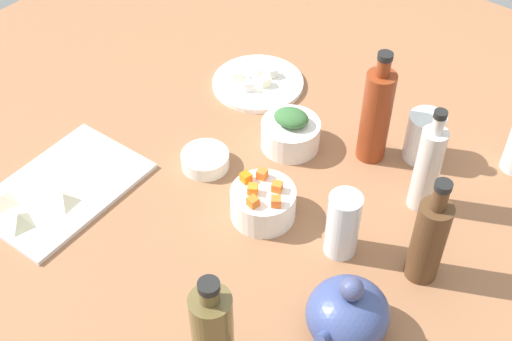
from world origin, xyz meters
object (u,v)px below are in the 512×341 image
at_px(bottle_3, 376,115).
at_px(drinking_glass_0, 424,137).
at_px(cutting_board, 63,188).
at_px(drinking_glass_1, 343,225).
at_px(bowl_greens, 290,134).
at_px(bowl_carrots, 263,203).
at_px(bottle_0, 429,239).
at_px(bowl_small_side, 205,160).
at_px(bottle_1, 428,167).
at_px(teapot, 348,313).
at_px(bottle_2, 213,336).
at_px(plate_tofu, 258,83).

bearing_deg(bottle_3, drinking_glass_0, 126.26).
distance_m(cutting_board, drinking_glass_1, 0.56).
distance_m(bowl_greens, bowl_carrots, 0.21).
xyz_separation_m(bottle_0, drinking_glass_0, (-0.27, -0.15, -0.04)).
bearing_deg(drinking_glass_0, bowl_small_side, -47.58).
relative_size(bowl_small_side, bottle_1, 0.42).
height_order(bottle_3, drinking_glass_0, bottle_3).
height_order(bowl_small_side, drinking_glass_1, drinking_glass_1).
bearing_deg(teapot, cutting_board, -82.80).
bearing_deg(bottle_2, bowl_carrots, -154.34).
height_order(bowl_greens, bottle_0, bottle_0).
relative_size(plate_tofu, bottle_2, 0.92).
bearing_deg(bowl_carrots, bottle_0, 102.46).
bearing_deg(bottle_3, plate_tofu, -96.76).
xyz_separation_m(plate_tofu, bottle_1, (0.10, 0.48, 0.09)).
distance_m(cutting_board, bottle_1, 0.70).
distance_m(bowl_carrots, bowl_small_side, 0.18).
relative_size(bowl_carrots, bowl_small_side, 1.26).
relative_size(bottle_1, bottle_3, 0.91).
height_order(bowl_greens, bottle_3, bottle_3).
xyz_separation_m(bottle_3, drinking_glass_0, (-0.06, 0.08, -0.06)).
relative_size(teapot, bottle_1, 0.67).
bearing_deg(bowl_carrots, bottle_2, 25.66).
relative_size(bottle_1, drinking_glass_1, 1.70).
bearing_deg(drinking_glass_0, bottle_0, 29.07).
bearing_deg(drinking_glass_1, bottle_3, -159.93).
bearing_deg(bowl_small_side, bottle_3, 134.28).
distance_m(bottle_2, bottle_3, 0.58).
bearing_deg(bowl_carrots, bowl_small_side, -100.39).
distance_m(bowl_small_side, bottle_3, 0.35).
height_order(bowl_small_side, bottle_2, bottle_2).
height_order(cutting_board, bowl_small_side, bowl_small_side).
bearing_deg(plate_tofu, bottle_0, 66.52).
bearing_deg(plate_tofu, drinking_glass_1, 55.56).
height_order(plate_tofu, teapot, teapot).
bearing_deg(drinking_glass_0, bowl_greens, -58.43).
bearing_deg(teapot, bowl_carrots, -114.04).
bearing_deg(bottle_2, plate_tofu, -146.52).
bearing_deg(bottle_3, bowl_greens, -61.31).
bearing_deg(bowl_small_side, plate_tofu, -163.04).
distance_m(teapot, drinking_glass_1, 0.17).
bearing_deg(plate_tofu, bowl_greens, 56.74).
relative_size(plate_tofu, bottle_0, 0.94).
xyz_separation_m(teapot, bottle_0, (-0.18, 0.04, 0.04)).
height_order(cutting_board, drinking_glass_1, drinking_glass_1).
relative_size(bowl_small_side, bottle_3, 0.39).
height_order(bottle_1, drinking_glass_0, bottle_1).
distance_m(cutting_board, plate_tofu, 0.51).
bearing_deg(bottle_0, bowl_greens, -108.14).
xyz_separation_m(bowl_carrots, bottle_0, (-0.07, 0.30, 0.06)).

